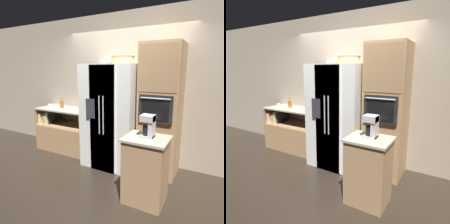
{
  "view_description": "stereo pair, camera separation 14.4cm",
  "coord_description": "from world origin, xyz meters",
  "views": [
    {
      "loc": [
        1.61,
        -3.05,
        1.77
      ],
      "look_at": [
        -0.03,
        -0.0,
        1.02
      ],
      "focal_mm": 32.0,
      "sensor_mm": 36.0,
      "label": 1
    },
    {
      "loc": [
        1.74,
        -2.98,
        1.77
      ],
      "look_at": [
        -0.03,
        -0.0,
        1.02
      ],
      "focal_mm": 32.0,
      "sensor_mm": 36.0,
      "label": 2
    }
  ],
  "objects": [
    {
      "name": "ground_plane",
      "position": [
        0.0,
        0.0,
        0.0
      ],
      "size": [
        20.0,
        20.0,
        0.0
      ],
      "primitive_type": "plane",
      "color": "black"
    },
    {
      "name": "wall_back",
      "position": [
        0.0,
        0.51,
        1.4
      ],
      "size": [
        12.0,
        0.06,
        2.8
      ],
      "color": "tan",
      "rests_on": "ground_plane"
    },
    {
      "name": "counter_left",
      "position": [
        -1.32,
        0.19,
        0.35
      ],
      "size": [
        1.25,
        0.58,
        0.93
      ],
      "color": "#A87F56",
      "rests_on": "ground_plane"
    },
    {
      "name": "refrigerator",
      "position": [
        -0.07,
        0.09,
        0.93
      ],
      "size": [
        0.98,
        0.81,
        1.86
      ],
      "color": "silver",
      "rests_on": "ground_plane"
    },
    {
      "name": "wall_oven",
      "position": [
        0.79,
        0.17,
        1.09
      ],
      "size": [
        0.63,
        0.66,
        2.17
      ],
      "color": "#A87F56",
      "rests_on": "ground_plane"
    },
    {
      "name": "island_counter",
      "position": [
        0.85,
        -0.69,
        0.45
      ],
      "size": [
        0.57,
        0.49,
        0.9
      ],
      "color": "#A87F56",
      "rests_on": "ground_plane"
    },
    {
      "name": "wicker_basket",
      "position": [
        0.11,
        0.11,
        1.93
      ],
      "size": [
        0.41,
        0.41,
        0.15
      ],
      "color": "tan",
      "rests_on": "refrigerator"
    },
    {
      "name": "fruit_bowl",
      "position": [
        -0.18,
        0.06,
        1.89
      ],
      "size": [
        0.22,
        0.22,
        0.06
      ],
      "color": "beige",
      "rests_on": "refrigerator"
    },
    {
      "name": "bottle_tall",
      "position": [
        -0.83,
        0.15,
        1.07
      ],
      "size": [
        0.06,
        0.06,
        0.32
      ],
      "color": "brown",
      "rests_on": "counter_left"
    },
    {
      "name": "bottle_short",
      "position": [
        -1.42,
        0.23,
        1.03
      ],
      "size": [
        0.08,
        0.08,
        0.21
      ],
      "color": "brown",
      "rests_on": "counter_left"
    },
    {
      "name": "mug",
      "position": [
        -1.66,
        0.12,
        0.97
      ],
      "size": [
        0.11,
        0.08,
        0.08
      ],
      "color": "silver",
      "rests_on": "counter_left"
    },
    {
      "name": "coffee_maker",
      "position": [
        0.86,
        -0.65,
        1.06
      ],
      "size": [
        0.17,
        0.17,
        0.29
      ],
      "color": "#B2B2B7",
      "rests_on": "island_counter"
    }
  ]
}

